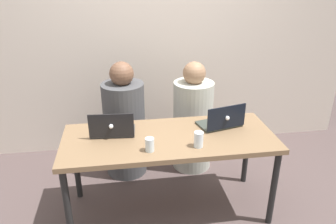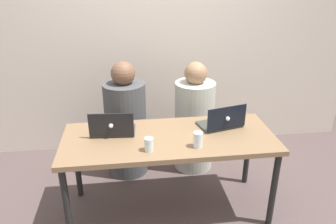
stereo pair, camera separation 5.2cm
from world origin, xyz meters
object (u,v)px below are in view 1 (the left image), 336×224
(laptop_back_right, at_px, (221,122))
(water_glass_right, at_px, (199,140))
(person_on_right, at_px, (193,122))
(person_on_left, at_px, (125,126))
(laptop_back_left, at_px, (113,129))
(water_glass_left, at_px, (150,145))

(laptop_back_right, xyz_separation_m, water_glass_right, (-0.26, -0.30, 0.01))
(person_on_right, bearing_deg, person_on_left, -14.18)
(laptop_back_left, bearing_deg, person_on_left, -95.80)
(person_on_left, xyz_separation_m, laptop_back_right, (0.79, -0.54, 0.24))
(person_on_right, bearing_deg, laptop_back_left, 21.08)
(person_on_left, relative_size, water_glass_left, 11.26)
(person_on_right, distance_m, water_glass_right, 0.89)
(person_on_left, relative_size, laptop_back_right, 2.95)
(laptop_back_left, height_order, water_glass_right, laptop_back_left)
(laptop_back_right, distance_m, water_glass_right, 0.40)
(person_on_right, xyz_separation_m, water_glass_left, (-0.51, -0.84, 0.25))
(laptop_back_left, xyz_separation_m, water_glass_left, (0.26, -0.30, -0.00))
(water_glass_right, bearing_deg, water_glass_left, -178.64)
(laptop_back_left, relative_size, water_glass_left, 3.52)
(person_on_right, bearing_deg, water_glass_left, 44.59)
(person_on_left, bearing_deg, water_glass_right, 122.07)
(person_on_left, xyz_separation_m, laptop_back_left, (-0.10, -0.55, 0.24))
(person_on_right, height_order, water_glass_left, person_on_right)
(person_on_right, height_order, water_glass_right, person_on_right)
(water_glass_left, bearing_deg, laptop_back_right, 25.89)
(person_on_left, relative_size, laptop_back_left, 3.20)
(laptop_back_right, bearing_deg, water_glass_left, 11.86)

